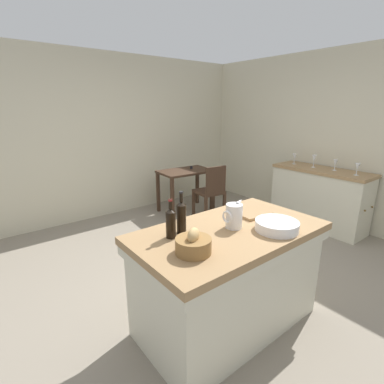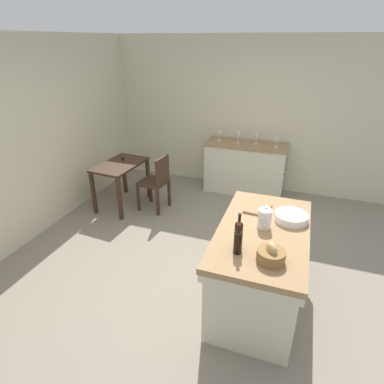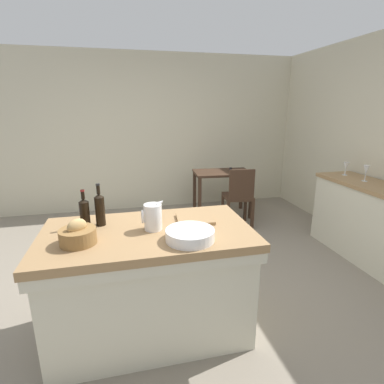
{
  "view_description": "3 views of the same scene",
  "coord_description": "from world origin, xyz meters",
  "px_view_note": "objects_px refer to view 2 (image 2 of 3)",
  "views": [
    {
      "loc": [
        -1.85,
        -2.02,
        1.78
      ],
      "look_at": [
        0.16,
        0.52,
        0.82
      ],
      "focal_mm": 27.07,
      "sensor_mm": 36.0,
      "label": 1
    },
    {
      "loc": [
        -3.0,
        -0.79,
        2.52
      ],
      "look_at": [
        0.27,
        0.36,
        0.84
      ],
      "focal_mm": 29.76,
      "sensor_mm": 36.0,
      "label": 2
    },
    {
      "loc": [
        -0.48,
        -2.61,
        1.73
      ],
      "look_at": [
        0.27,
        0.57,
        0.8
      ],
      "focal_mm": 27.81,
      "sensor_mm": 36.0,
      "label": 3
    }
  ],
  "objects_px": {
    "side_cabinet": "(245,168)",
    "wine_bottle_dark": "(238,233)",
    "wine_bottle_amber": "(238,241)",
    "bread_basket": "(271,255)",
    "wine_glass_far_left": "(276,141)",
    "wine_glass_middle": "(238,135)",
    "wine_glass_right": "(219,134)",
    "pitcher": "(265,218)",
    "wash_bowl": "(291,217)",
    "wine_glass_left": "(257,138)",
    "island_table": "(260,263)",
    "writing_desk": "(121,171)",
    "wooden_chair": "(156,181)",
    "cutting_board": "(258,208)"
  },
  "relations": [
    {
      "from": "pitcher",
      "to": "wash_bowl",
      "type": "bearing_deg",
      "value": -47.19
    },
    {
      "from": "bread_basket",
      "to": "wine_glass_middle",
      "type": "xyz_separation_m",
      "value": [
        3.06,
        0.92,
        0.1
      ]
    },
    {
      "from": "wash_bowl",
      "to": "wooden_chair",
      "type": "bearing_deg",
      "value": 59.97
    },
    {
      "from": "writing_desk",
      "to": "wash_bowl",
      "type": "distance_m",
      "value": 2.92
    },
    {
      "from": "wine_bottle_dark",
      "to": "wine_glass_far_left",
      "type": "bearing_deg",
      "value": -0.39
    },
    {
      "from": "wooden_chair",
      "to": "wine_glass_middle",
      "type": "height_order",
      "value": "wine_glass_middle"
    },
    {
      "from": "island_table",
      "to": "side_cabinet",
      "type": "height_order",
      "value": "side_cabinet"
    },
    {
      "from": "wine_glass_far_left",
      "to": "wine_glass_middle",
      "type": "bearing_deg",
      "value": 86.24
    },
    {
      "from": "island_table",
      "to": "wine_glass_right",
      "type": "distance_m",
      "value": 2.9
    },
    {
      "from": "wine_glass_far_left",
      "to": "wash_bowl",
      "type": "bearing_deg",
      "value": -170.17
    },
    {
      "from": "side_cabinet",
      "to": "writing_desk",
      "type": "height_order",
      "value": "side_cabinet"
    },
    {
      "from": "wine_glass_far_left",
      "to": "wine_glass_middle",
      "type": "xyz_separation_m",
      "value": [
        0.04,
        0.64,
        0.02
      ]
    },
    {
      "from": "wine_bottle_dark",
      "to": "wine_glass_left",
      "type": "distance_m",
      "value": 2.99
    },
    {
      "from": "wine_bottle_dark",
      "to": "wine_bottle_amber",
      "type": "xyz_separation_m",
      "value": [
        -0.11,
        -0.02,
        -0.01
      ]
    },
    {
      "from": "wine_glass_left",
      "to": "wooden_chair",
      "type": "bearing_deg",
      "value": 131.14
    },
    {
      "from": "wine_glass_far_left",
      "to": "wine_glass_left",
      "type": "relative_size",
      "value": 1.03
    },
    {
      "from": "wine_bottle_amber",
      "to": "wine_glass_right",
      "type": "height_order",
      "value": "wine_bottle_amber"
    },
    {
      "from": "cutting_board",
      "to": "wine_glass_left",
      "type": "xyz_separation_m",
      "value": [
        2.25,
        0.38,
        0.13
      ]
    },
    {
      "from": "wine_bottle_dark",
      "to": "wine_glass_right",
      "type": "height_order",
      "value": "wine_bottle_dark"
    },
    {
      "from": "wash_bowl",
      "to": "wine_bottle_amber",
      "type": "bearing_deg",
      "value": 150.65
    },
    {
      "from": "wooden_chair",
      "to": "pitcher",
      "type": "bearing_deg",
      "value": -127.8
    },
    {
      "from": "writing_desk",
      "to": "pitcher",
      "type": "xyz_separation_m",
      "value": [
        -1.37,
        -2.43,
        0.35
      ]
    },
    {
      "from": "wash_bowl",
      "to": "wine_glass_right",
      "type": "xyz_separation_m",
      "value": [
        2.34,
        1.37,
        0.11
      ]
    },
    {
      "from": "side_cabinet",
      "to": "pitcher",
      "type": "xyz_separation_m",
      "value": [
        -2.56,
        -0.65,
        0.52
      ]
    },
    {
      "from": "wine_bottle_dark",
      "to": "wine_glass_right",
      "type": "distance_m",
      "value": 3.09
    },
    {
      "from": "bread_basket",
      "to": "wine_glass_left",
      "type": "bearing_deg",
      "value": 11.25
    },
    {
      "from": "wine_bottle_dark",
      "to": "wine_glass_middle",
      "type": "relative_size",
      "value": 1.71
    },
    {
      "from": "island_table",
      "to": "wine_glass_right",
      "type": "relative_size",
      "value": 9.08
    },
    {
      "from": "wine_bottle_dark",
      "to": "wine_glass_left",
      "type": "relative_size",
      "value": 2.03
    },
    {
      "from": "wine_glass_right",
      "to": "wash_bowl",
      "type": "bearing_deg",
      "value": -149.63
    },
    {
      "from": "writing_desk",
      "to": "wooden_chair",
      "type": "relative_size",
      "value": 1.04
    },
    {
      "from": "wine_bottle_dark",
      "to": "wine_bottle_amber",
      "type": "distance_m",
      "value": 0.11
    },
    {
      "from": "island_table",
      "to": "cutting_board",
      "type": "xyz_separation_m",
      "value": [
        0.38,
        0.11,
        0.41
      ]
    },
    {
      "from": "writing_desk",
      "to": "wooden_chair",
      "type": "distance_m",
      "value": 0.61
    },
    {
      "from": "bread_basket",
      "to": "island_table",
      "type": "bearing_deg",
      "value": 14.55
    },
    {
      "from": "wash_bowl",
      "to": "wine_glass_left",
      "type": "relative_size",
      "value": 2.07
    },
    {
      "from": "wine_glass_far_left",
      "to": "writing_desk",
      "type": "bearing_deg",
      "value": 116.78
    },
    {
      "from": "writing_desk",
      "to": "wine_glass_right",
      "type": "bearing_deg",
      "value": -47.32
    },
    {
      "from": "wine_glass_left",
      "to": "pitcher",
      "type": "bearing_deg",
      "value": -169.28
    },
    {
      "from": "island_table",
      "to": "wine_glass_right",
      "type": "xyz_separation_m",
      "value": [
        2.61,
        1.14,
        0.54
      ]
    },
    {
      "from": "side_cabinet",
      "to": "bread_basket",
      "type": "height_order",
      "value": "bread_basket"
    },
    {
      "from": "wine_glass_left",
      "to": "wine_glass_right",
      "type": "bearing_deg",
      "value": 92.71
    },
    {
      "from": "island_table",
      "to": "wash_bowl",
      "type": "relative_size",
      "value": 4.6
    },
    {
      "from": "wine_glass_far_left",
      "to": "wine_glass_left",
      "type": "distance_m",
      "value": 0.34
    },
    {
      "from": "wine_glass_right",
      "to": "writing_desk",
      "type": "bearing_deg",
      "value": 132.68
    },
    {
      "from": "side_cabinet",
      "to": "wine_bottle_amber",
      "type": "relative_size",
      "value": 4.85
    },
    {
      "from": "wine_glass_middle",
      "to": "island_table",
      "type": "bearing_deg",
      "value": -162.86
    },
    {
      "from": "side_cabinet",
      "to": "wine_bottle_dark",
      "type": "relative_size",
      "value": 4.35
    },
    {
      "from": "wash_bowl",
      "to": "wine_glass_left",
      "type": "height_order",
      "value": "wine_glass_left"
    },
    {
      "from": "pitcher",
      "to": "wine_bottle_amber",
      "type": "relative_size",
      "value": 0.81
    }
  ]
}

